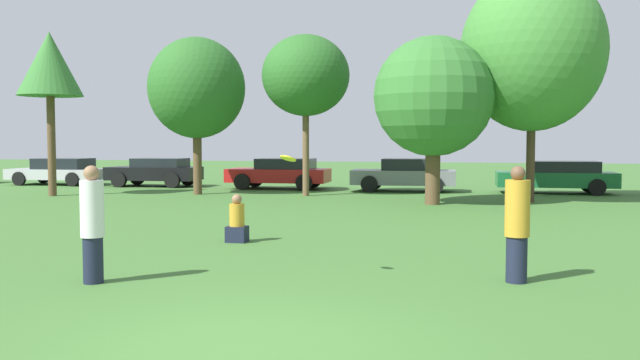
{
  "coord_description": "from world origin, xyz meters",
  "views": [
    {
      "loc": [
        2.25,
        -6.23,
        2.05
      ],
      "look_at": [
        -0.11,
        4.04,
        1.44
      ],
      "focal_mm": 37.6,
      "sensor_mm": 36.0,
      "label": 1
    }
  ],
  "objects": [
    {
      "name": "ground_plane",
      "position": [
        0.0,
        0.0,
        0.0
      ],
      "size": [
        120.0,
        120.0,
        0.0
      ],
      "primitive_type": "plane",
      "color": "#3D6B2D"
    },
    {
      "name": "person_thrower",
      "position": [
        -3.09,
        2.38,
        0.86
      ],
      "size": [
        0.34,
        0.34,
        1.71
      ],
      "rotation": [
        0.0,
        0.0,
        0.23
      ],
      "color": "#191E33",
      "rests_on": "ground"
    },
    {
      "name": "person_catcher",
      "position": [
        2.88,
        3.8,
        0.85
      ],
      "size": [
        0.36,
        0.36,
        1.7
      ],
      "rotation": [
        0.0,
        0.0,
        -2.91
      ],
      "color": "#191E33",
      "rests_on": "ground"
    },
    {
      "name": "frisbee",
      "position": [
        -0.38,
        3.16,
        1.8
      ],
      "size": [
        0.25,
        0.23,
        0.13
      ],
      "color": "yellow"
    },
    {
      "name": "bystander_sitting",
      "position": [
        -2.43,
        6.59,
        0.4
      ],
      "size": [
        0.41,
        0.34,
        0.98
      ],
      "color": "#191E33",
      "rests_on": "ground"
    },
    {
      "name": "tree_0",
      "position": [
        -13.17,
        15.97,
        4.86
      ],
      "size": [
        2.38,
        2.38,
        6.13
      ],
      "color": "brown",
      "rests_on": "ground"
    },
    {
      "name": "tree_1",
      "position": [
        -8.15,
        17.9,
        4.08
      ],
      "size": [
        3.72,
        3.72,
        6.03
      ],
      "color": "brown",
      "rests_on": "ground"
    },
    {
      "name": "tree_2",
      "position": [
        -3.89,
        18.12,
        4.49
      ],
      "size": [
        3.27,
        3.27,
        6.02
      ],
      "color": "brown",
      "rests_on": "ground"
    },
    {
      "name": "tree_3",
      "position": [
        0.96,
        15.73,
        3.48
      ],
      "size": [
        3.88,
        3.88,
        5.44
      ],
      "color": "brown",
      "rests_on": "ground"
    },
    {
      "name": "tree_4",
      "position": [
        4.11,
        17.2,
        5.04
      ],
      "size": [
        4.73,
        4.73,
        7.71
      ],
      "color": "#473323",
      "rests_on": "ground"
    },
    {
      "name": "parked_car_silver",
      "position": [
        -16.81,
        21.74,
        0.66
      ],
      "size": [
        4.44,
        2.13,
        1.25
      ],
      "rotation": [
        0.0,
        0.0,
        3.17
      ],
      "color": "#B2B2B7",
      "rests_on": "ground"
    },
    {
      "name": "parked_car_black",
      "position": [
        -11.84,
        21.7,
        0.69
      ],
      "size": [
        4.15,
        2.06,
        1.28
      ],
      "rotation": [
        0.0,
        0.0,
        3.17
      ],
      "color": "black",
      "rests_on": "ground"
    },
    {
      "name": "parked_car_red",
      "position": [
        -5.86,
        21.46,
        0.7
      ],
      "size": [
        4.37,
        2.17,
        1.31
      ],
      "rotation": [
        0.0,
        0.0,
        3.17
      ],
      "color": "red",
      "rests_on": "ground"
    },
    {
      "name": "parked_car_grey",
      "position": [
        -0.46,
        21.23,
        0.71
      ],
      "size": [
        4.25,
        2.09,
        1.34
      ],
      "rotation": [
        0.0,
        0.0,
        3.17
      ],
      "color": "slate",
      "rests_on": "ground"
    },
    {
      "name": "parked_car_green",
      "position": [
        5.48,
        21.43,
        0.67
      ],
      "size": [
        4.55,
        1.94,
        1.28
      ],
      "rotation": [
        0.0,
        0.0,
        3.17
      ],
      "color": "#196633",
      "rests_on": "ground"
    }
  ]
}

